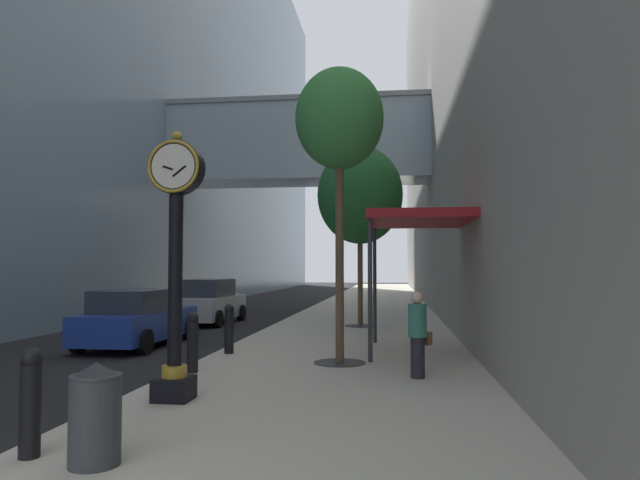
# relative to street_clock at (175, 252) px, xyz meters

# --- Properties ---
(ground_plane) EXTENTS (110.00, 110.00, 0.00)m
(ground_plane) POSITION_rel_street_clock_xyz_m (-0.91, 21.04, -2.41)
(ground_plane) COLOR black
(ground_plane) RESTS_ON ground
(sidewalk_right) EXTENTS (6.08, 80.00, 0.14)m
(sidewalk_right) POSITION_rel_street_clock_xyz_m (2.12, 24.04, -2.34)
(sidewalk_right) COLOR beige
(sidewalk_right) RESTS_ON ground
(building_block_left) EXTENTS (22.25, 80.00, 32.30)m
(building_block_left) POSITION_rel_street_clock_xyz_m (-12.21, 24.01, 13.68)
(building_block_left) COLOR #758EA8
(building_block_left) RESTS_ON ground
(street_clock) EXTENTS (0.84, 0.55, 4.15)m
(street_clock) POSITION_rel_street_clock_xyz_m (0.00, 0.00, 0.00)
(street_clock) COLOR black
(street_clock) RESTS_ON sidewalk_right
(bollard_nearest) EXTENTS (0.23, 0.23, 1.16)m
(bollard_nearest) POSITION_rel_street_clock_xyz_m (-0.53, -2.73, -1.66)
(bollard_nearest) COLOR black
(bollard_nearest) RESTS_ON sidewalk_right
(bollard_third) EXTENTS (0.23, 0.23, 1.16)m
(bollard_third) POSITION_rel_street_clock_xyz_m (-0.53, 2.28, -1.66)
(bollard_third) COLOR black
(bollard_third) RESTS_ON sidewalk_right
(bollard_fourth) EXTENTS (0.23, 0.23, 1.16)m
(bollard_fourth) POSITION_rel_street_clock_xyz_m (-0.53, 4.79, -1.66)
(bollard_fourth) COLOR black
(bollard_fourth) RESTS_ON sidewalk_right
(street_tree_near) EXTENTS (1.92, 1.92, 6.36)m
(street_tree_near) POSITION_rel_street_clock_xyz_m (2.20, 3.74, 2.92)
(street_tree_near) COLOR #333335
(street_tree_near) RESTS_ON sidewalk_right
(street_tree_mid_near) EXTENTS (2.99, 2.99, 6.29)m
(street_tree_mid_near) POSITION_rel_street_clock_xyz_m (2.20, 11.54, 2.29)
(street_tree_mid_near) COLOR #333335
(street_tree_mid_near) RESTS_ON sidewalk_right
(trash_bin) EXTENTS (0.53, 0.53, 1.05)m
(trash_bin) POSITION_rel_street_clock_xyz_m (0.29, -2.87, -1.73)
(trash_bin) COLOR #383D42
(trash_bin) RESTS_ON sidewalk_right
(pedestrian_walking) EXTENTS (0.52, 0.50, 1.58)m
(pedestrian_walking) POSITION_rel_street_clock_xyz_m (3.78, 2.28, -1.44)
(pedestrian_walking) COLOR #23232D
(pedestrian_walking) RESTS_ON sidewalk_right
(storefront_awning) EXTENTS (2.40, 3.60, 3.30)m
(storefront_awning) POSITION_rel_street_clock_xyz_m (3.92, 5.56, 0.87)
(storefront_awning) COLOR maroon
(storefront_awning) RESTS_ON sidewalk_right
(car_silver_near) EXTENTS (2.16, 4.28, 1.72)m
(car_silver_near) POSITION_rel_street_clock_xyz_m (-3.81, 13.09, -1.58)
(car_silver_near) COLOR #B7BABF
(car_silver_near) RESTS_ON ground
(car_blue_mid) EXTENTS (2.02, 4.50, 1.56)m
(car_blue_mid) POSITION_rel_street_clock_xyz_m (-3.67, 6.68, -1.64)
(car_blue_mid) COLOR navy
(car_blue_mid) RESTS_ON ground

